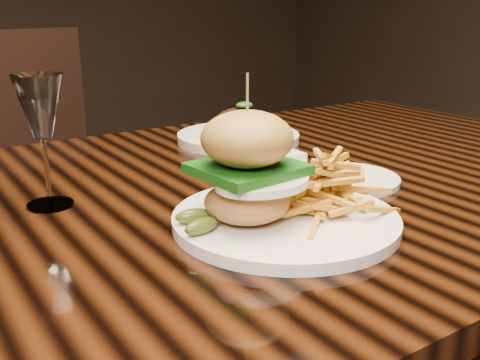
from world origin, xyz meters
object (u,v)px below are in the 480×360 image
wine_glass (40,111)px  chair_far (44,180)px  burger_plate (284,187)px  dining_table (225,233)px  far_dish (238,134)px

wine_glass → chair_far: 0.91m
wine_glass → chair_far: size_ratio=0.19×
burger_plate → chair_far: (-0.03, 1.06, -0.26)m
dining_table → chair_far: size_ratio=1.68×
dining_table → burger_plate: burger_plate is taller
wine_glass → burger_plate: bearing=-46.7°
burger_plate → far_dish: size_ratio=1.17×
burger_plate → wine_glass: burger_plate is taller
dining_table → far_dish: size_ratio=6.46×
far_dish → chair_far: (-0.23, 0.65, -0.23)m
burger_plate → chair_far: bearing=98.3°
dining_table → chair_far: 0.90m
chair_far → dining_table: bearing=-105.2°
dining_table → chair_far: chair_far is taller
burger_plate → chair_far: 1.09m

